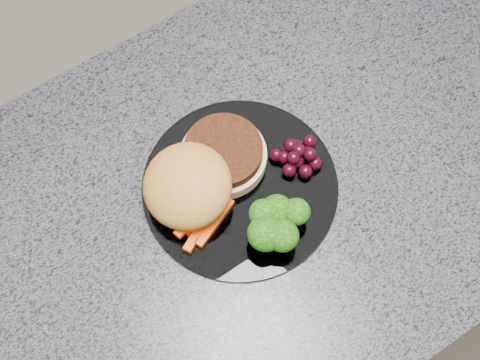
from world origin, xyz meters
name	(u,v)px	position (x,y,z in m)	size (l,w,h in m)	color
island_cabinet	(280,260)	(0.00, 0.00, 0.43)	(1.20, 0.60, 0.86)	brown
countertop	(298,167)	(0.00, 0.00, 0.88)	(1.20, 0.60, 0.04)	#50505A
plate	(240,187)	(-0.09, 0.01, 0.90)	(0.26, 0.26, 0.01)	white
burger	(201,176)	(-0.13, 0.04, 0.93)	(0.21, 0.17, 0.06)	beige
carrot_sticks	(202,215)	(-0.15, 0.00, 0.91)	(0.09, 0.06, 0.02)	#E64103
broccoli	(275,224)	(-0.09, -0.07, 0.94)	(0.09, 0.08, 0.05)	#659C38
grape_bunch	(298,156)	(0.00, 0.00, 0.92)	(0.07, 0.06, 0.03)	black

